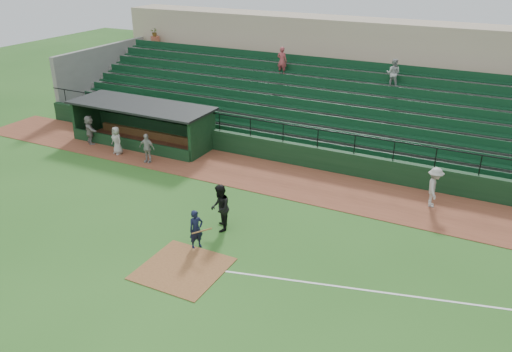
% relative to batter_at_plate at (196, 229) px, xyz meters
% --- Properties ---
extents(ground, '(90.00, 90.00, 0.00)m').
position_rel_batter_at_plate_xyz_m(ground, '(0.35, -0.52, -0.81)').
color(ground, '#28591C').
rests_on(ground, ground).
extents(warning_track, '(40.00, 4.00, 0.03)m').
position_rel_batter_at_plate_xyz_m(warning_track, '(0.35, 7.48, -0.80)').
color(warning_track, brown).
rests_on(warning_track, ground).
extents(home_plate_dirt, '(3.00, 3.00, 0.03)m').
position_rel_batter_at_plate_xyz_m(home_plate_dirt, '(0.35, -1.52, -0.80)').
color(home_plate_dirt, brown).
rests_on(home_plate_dirt, ground).
extents(foul_line, '(17.49, 4.44, 0.01)m').
position_rel_batter_at_plate_xyz_m(foul_line, '(8.35, 0.68, -0.81)').
color(foul_line, white).
rests_on(foul_line, ground).
extents(stadium_structure, '(38.00, 13.08, 6.40)m').
position_rel_batter_at_plate_xyz_m(stadium_structure, '(0.35, 15.94, 1.49)').
color(stadium_structure, black).
rests_on(stadium_structure, ground).
extents(dugout, '(8.90, 3.20, 2.42)m').
position_rel_batter_at_plate_xyz_m(dugout, '(-9.40, 9.04, 0.52)').
color(dugout, black).
rests_on(dugout, ground).
extents(batter_at_plate, '(1.11, 0.72, 1.63)m').
position_rel_batter_at_plate_xyz_m(batter_at_plate, '(0.00, 0.00, 0.00)').
color(batter_at_plate, black).
rests_on(batter_at_plate, ground).
extents(umpire, '(1.15, 1.24, 2.04)m').
position_rel_batter_at_plate_xyz_m(umpire, '(0.12, 1.65, 0.21)').
color(umpire, black).
rests_on(umpire, ground).
extents(runner, '(0.90, 1.32, 1.89)m').
position_rel_batter_at_plate_xyz_m(runner, '(7.69, 7.88, 0.16)').
color(runner, '#A8A39D').
rests_on(runner, warning_track).
extents(dugout_player_a, '(0.98, 0.45, 1.64)m').
position_rel_batter_at_plate_xyz_m(dugout_player_a, '(-7.24, 6.21, 0.04)').
color(dugout_player_a, '#A9A39E').
rests_on(dugout_player_a, warning_track).
extents(dugout_player_b, '(0.90, 0.70, 1.61)m').
position_rel_batter_at_plate_xyz_m(dugout_player_b, '(-9.55, 6.44, 0.02)').
color(dugout_player_b, '#A19C97').
rests_on(dugout_player_b, warning_track).
extents(dugout_player_c, '(1.63, 1.32, 1.74)m').
position_rel_batter_at_plate_xyz_m(dugout_player_c, '(-12.14, 7.03, 0.09)').
color(dugout_player_c, gray).
rests_on(dugout_player_c, warning_track).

